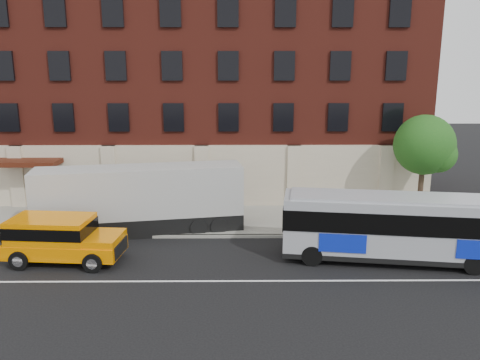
{
  "coord_description": "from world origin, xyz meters",
  "views": [
    {
      "loc": [
        2.23,
        -18.82,
        9.09
      ],
      "look_at": [
        2.43,
        5.5,
        3.35
      ],
      "focal_mm": 35.95,
      "sensor_mm": 36.0,
      "label": 1
    }
  ],
  "objects_px": {
    "sign_pole": "(38,212)",
    "city_bus": "(409,226)",
    "street_tree": "(425,147)",
    "yellow_suv": "(59,237)",
    "shipping_container": "(140,201)"
  },
  "relations": [
    {
      "from": "sign_pole",
      "to": "yellow_suv",
      "type": "relative_size",
      "value": 0.43
    },
    {
      "from": "sign_pole",
      "to": "street_tree",
      "type": "relative_size",
      "value": 0.4
    },
    {
      "from": "city_bus",
      "to": "sign_pole",
      "type": "bearing_deg",
      "value": 169.4
    },
    {
      "from": "sign_pole",
      "to": "yellow_suv",
      "type": "xyz_separation_m",
      "value": [
        2.33,
        -3.38,
        -0.2
      ]
    },
    {
      "from": "sign_pole",
      "to": "city_bus",
      "type": "relative_size",
      "value": 0.21
    },
    {
      "from": "shipping_container",
      "to": "sign_pole",
      "type": "bearing_deg",
      "value": -172.23
    },
    {
      "from": "street_tree",
      "to": "shipping_container",
      "type": "xyz_separation_m",
      "value": [
        -16.63,
        -2.6,
        -2.55
      ]
    },
    {
      "from": "city_bus",
      "to": "shipping_container",
      "type": "relative_size",
      "value": 1.04
    },
    {
      "from": "street_tree",
      "to": "city_bus",
      "type": "distance_m",
      "value": 8.01
    },
    {
      "from": "sign_pole",
      "to": "city_bus",
      "type": "xyz_separation_m",
      "value": [
        18.87,
        -3.53,
        0.33
      ]
    },
    {
      "from": "city_bus",
      "to": "yellow_suv",
      "type": "bearing_deg",
      "value": 179.48
    },
    {
      "from": "sign_pole",
      "to": "yellow_suv",
      "type": "height_order",
      "value": "sign_pole"
    },
    {
      "from": "sign_pole",
      "to": "yellow_suv",
      "type": "bearing_deg",
      "value": -55.42
    },
    {
      "from": "sign_pole",
      "to": "yellow_suv",
      "type": "distance_m",
      "value": 4.11
    },
    {
      "from": "shipping_container",
      "to": "yellow_suv",
      "type": "bearing_deg",
      "value": -126.77
    }
  ]
}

